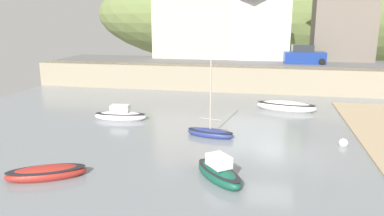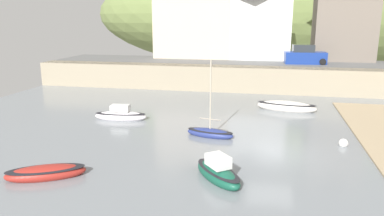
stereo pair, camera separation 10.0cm
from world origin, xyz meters
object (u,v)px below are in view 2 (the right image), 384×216
Objects in this scene: parked_car_near_slipway at (305,56)px; mooring_buoy at (343,143)px; sailboat_white_hull at (121,115)px; waterfront_building_right at (345,6)px; dinghy_open_wooden at (210,133)px; waterfront_building_centre at (254,19)px; fishing_boat_green at (218,172)px; sailboat_nearest_shore at (46,173)px; sailboat_tall_mast at (287,107)px; waterfront_building_left at (195,10)px.

mooring_buoy is (0.84, -18.79, -3.05)m from parked_car_near_slipway.
waterfront_building_right is at bearing 43.25° from sailboat_white_hull.
sailboat_white_hull is at bearing 171.73° from dinghy_open_wooden.
waterfront_building_centre reaches higher than parked_car_near_slipway.
sailboat_nearest_shore is at bearing -119.05° from fishing_boat_green.
dinghy_open_wooden is 1.01× the size of sailboat_tall_mast.
sailboat_tall_mast is 8.41m from mooring_buoy.
waterfront_building_centre reaches higher than dinghy_open_wooden.
waterfront_building_right is at bearing 33.84° from sailboat_nearest_shore.
sailboat_tall_mast is at bearing 27.37° from sailboat_nearest_shore.
waterfront_building_centre is at bearing 180.00° from waterfront_building_right.
dinghy_open_wooden is at bearing -76.42° from waterfront_building_left.
parked_car_near_slipway is at bearing 92.56° from mooring_buoy.
sailboat_tall_mast is at bearing -112.23° from waterfront_building_right.
sailboat_tall_mast is (4.77, 7.74, 0.05)m from dinghy_open_wooden.
parked_car_near_slipway is at bearing -39.26° from waterfront_building_centre.
waterfront_building_right is 2.42× the size of sailboat_tall_mast.
sailboat_nearest_shore is 1.17× the size of fishing_boat_green.
sailboat_nearest_shore is 7.11× the size of mooring_buoy.
dinghy_open_wooden is 9.10m from sailboat_tall_mast.
sailboat_nearest_shore is 7.77m from fishing_boat_green.
dinghy_open_wooden is (-1.29, -23.12, -6.65)m from waterfront_building_centre.
sailboat_white_hull is at bearing -134.54° from parked_car_near_slipway.
waterfront_building_centre is at bearing 62.72° from sailboat_white_hull.
waterfront_building_centre is 2.81× the size of fishing_boat_green.
parked_car_near_slipway reaches higher than sailboat_nearest_shore.
parked_car_near_slipway is at bearing 128.12° from fishing_boat_green.
parked_car_near_slipway reaches higher than fishing_boat_green.
mooring_buoy is at bearing -59.63° from sailboat_tall_mast.
dinghy_open_wooden is 1.52× the size of fishing_boat_green.
waterfront_building_right is at bearing 0.00° from waterfront_building_centre.
mooring_buoy is (-3.43, -23.29, -8.04)m from waterfront_building_right.
parked_car_near_slipway is (12.38, -4.50, -4.70)m from waterfront_building_left.
sailboat_nearest_shore is at bearing -92.61° from sailboat_white_hull.
sailboat_tall_mast is at bearing 18.33° from sailboat_white_hull.
waterfront_building_right is 3.10× the size of sailboat_nearest_shore.
fishing_boat_green is at bearing -65.33° from dinghy_open_wooden.
waterfront_building_centre is 32.23m from sailboat_nearest_shore.
sailboat_tall_mast is (3.49, -15.38, -6.60)m from waterfront_building_centre.
waterfront_building_left is at bearing 155.83° from parked_car_near_slipway.
sailboat_tall_mast is at bearing -56.04° from waterfront_building_left.
sailboat_tall_mast is 18.83m from sailboat_nearest_shore.
fishing_boat_green is (0.05, -29.21, -6.56)m from waterfront_building_centre.
sailboat_nearest_shore is (-17.36, -30.60, -7.97)m from waterfront_building_right.
fishing_boat_green reaches higher than mooring_buoy.
sailboat_white_hull reaches higher than sailboat_tall_mast.
waterfront_building_right is (9.77, 0.00, 1.31)m from waterfront_building_centre.
sailboat_white_hull is at bearing -176.01° from fishing_boat_green.
mooring_buoy is (13.22, -23.29, -7.75)m from waterfront_building_left.
waterfront_building_right reaches higher than sailboat_tall_mast.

